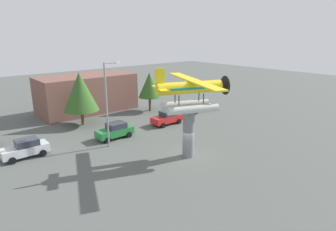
% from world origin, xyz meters
% --- Properties ---
extents(ground_plane, '(140.00, 140.00, 0.00)m').
position_xyz_m(ground_plane, '(0.00, 0.00, 0.00)').
color(ground_plane, '#515651').
extents(display_pedestal, '(1.10, 1.10, 4.58)m').
position_xyz_m(display_pedestal, '(0.00, 0.00, 2.29)').
color(display_pedestal, slate).
rests_on(display_pedestal, ground).
extents(floatplane_monument, '(7.19, 10.08, 4.00)m').
position_xyz_m(floatplane_monument, '(0.12, -0.05, 6.25)').
color(floatplane_monument, silver).
rests_on(floatplane_monument, display_pedestal).
extents(car_near_silver, '(4.20, 2.02, 1.76)m').
position_xyz_m(car_near_silver, '(-11.98, 9.97, 0.88)').
color(car_near_silver, silver).
rests_on(car_near_silver, ground).
extents(car_mid_green, '(4.20, 2.02, 1.76)m').
position_xyz_m(car_mid_green, '(-2.79, 8.96, 0.88)').
color(car_mid_green, '#237A38').
rests_on(car_mid_green, ground).
extents(car_far_red, '(4.20, 2.02, 1.76)m').
position_xyz_m(car_far_red, '(5.03, 9.08, 0.88)').
color(car_far_red, red).
rests_on(car_far_red, ground).
extents(car_distant_white, '(4.20, 2.02, 1.76)m').
position_xyz_m(car_distant_white, '(12.55, 10.81, 0.88)').
color(car_distant_white, white).
rests_on(car_distant_white, ground).
extents(streetlight_primary, '(1.84, 0.28, 8.75)m').
position_xyz_m(streetlight_primary, '(-4.40, 7.22, 5.02)').
color(streetlight_primary, gray).
rests_on(streetlight_primary, ground).
extents(storefront_building, '(13.93, 6.61, 5.44)m').
position_xyz_m(storefront_building, '(0.14, 22.00, 2.72)').
color(storefront_building, brown).
rests_on(storefront_building, ground).
extents(tree_east, '(4.38, 4.38, 6.82)m').
position_xyz_m(tree_east, '(-3.52, 15.89, 4.38)').
color(tree_east, brown).
rests_on(tree_east, ground).
extents(tree_center_back, '(3.38, 3.38, 5.86)m').
position_xyz_m(tree_center_back, '(7.39, 15.95, 3.97)').
color(tree_center_back, brown).
rests_on(tree_center_back, ground).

